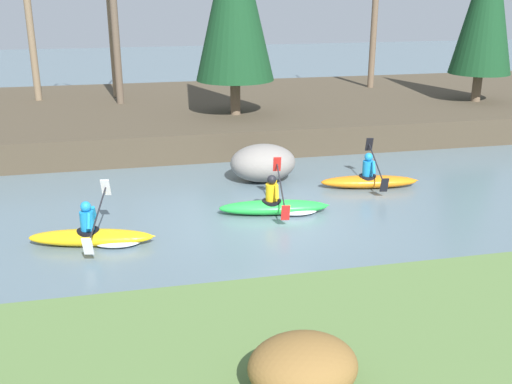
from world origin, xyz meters
The scene contains 13 objects.
ground_plane centered at (0.00, 0.00, 0.00)m, with size 90.00×90.00×0.00m, color slate.
riverbank_near centered at (0.00, -6.94, 0.39)m, with size 44.00×5.16×0.78m.
riverbank_far centered at (0.00, 10.78, 0.47)m, with size 44.00×11.18×0.95m.
conifer_tree_mid_left centered at (10.70, 8.54, 4.80)m, with size 2.39×2.39×6.62m.
bare_tree_upstream centered at (-6.56, 12.70, 4.30)m, with size 3.90×3.86×7.12m.
bare_tree_mid_upstream centered at (-3.43, 12.77, 4.55)m, with size 4.19×4.14×7.65m.
bare_tree_mid_downstream centered at (-3.29, 11.25, 4.34)m, with size 3.96×3.91×7.21m.
bare_tree_downstream centered at (7.96, 12.83, 4.40)m, with size 4.02×3.97×7.34m.
shrub_clump_second centered at (-1.36, -7.35, 1.13)m, with size 1.32×1.10×0.71m.
kayaker_lead centered at (3.38, 1.81, 0.22)m, with size 2.79×2.06×1.20m.
kayaker_middle centered at (0.36, 0.39, 0.20)m, with size 2.80×2.07×1.20m.
kayaker_trailing centered at (-3.99, -0.58, 0.20)m, with size 2.79×2.06×1.20m.
boulder_midstream centered at (0.59, 3.07, 0.54)m, with size 1.90×1.48×1.07m.
Camera 1 is at (-3.19, -13.05, 5.35)m, focal length 42.00 mm.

